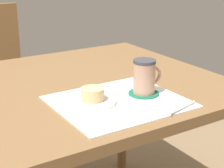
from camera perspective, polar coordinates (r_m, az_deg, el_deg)
The scene contains 7 objects.
dining_table at distance 1.39m, azimuth -6.02°, elevation -2.93°, with size 1.09×0.91×0.71m.
placemat at distance 1.20m, azimuth 1.02°, elevation -2.71°, with size 0.40×0.35×0.00m, color white.
pastry_plate at distance 1.17m, azimuth -2.97°, elevation -2.75°, with size 0.15×0.15×0.01m, color white.
pastry at distance 1.16m, azimuth -3.00°, elevation -1.56°, with size 0.07×0.07×0.04m, color #E5BC7F.
coffee_coaster at distance 1.26m, azimuth 4.85°, elevation -1.44°, with size 0.10×0.10×0.01m, color #196B4C.
coffee_mug at distance 1.24m, azimuth 5.03°, elevation 1.16°, with size 0.11×0.07×0.11m.
teaspoon at distance 1.15m, azimuth 10.70°, elevation -3.56°, with size 0.01×0.01×0.13m, color silver.
Camera 1 is at (-0.56, -1.16, 1.16)m, focal length 60.00 mm.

